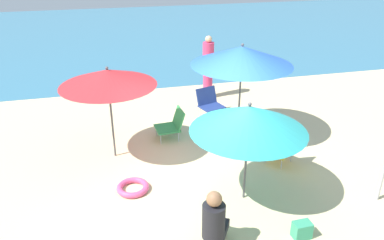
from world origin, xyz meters
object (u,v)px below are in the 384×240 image
person_a (214,220)px  beach_chair_a (209,102)px  beach_chair_b (284,150)px  swim_ring (133,188)px  beach_bag (302,230)px  umbrella_red (108,78)px  person_b (208,67)px  umbrella_teal (249,119)px  umbrella_blue (242,56)px  beach_chair_c (172,124)px

person_a → beach_chair_a: bearing=15.8°
beach_chair_b → person_a: person_a is taller
swim_ring → person_a: bearing=-58.9°
beach_bag → umbrella_red: bearing=129.4°
person_b → beach_bag: size_ratio=6.50×
umbrella_teal → swim_ring: 2.43m
person_a → person_b: 5.85m
umbrella_teal → beach_chair_b: 1.84m
umbrella_red → beach_bag: umbrella_red is taller
umbrella_teal → umbrella_red: 2.86m
umbrella_teal → beach_chair_b: size_ratio=2.61×
umbrella_red → swim_ring: 2.11m
umbrella_blue → umbrella_teal: size_ratio=1.14×
umbrella_blue → beach_chair_a: size_ratio=3.02×
umbrella_blue → person_b: 2.72m
umbrella_blue → beach_chair_c: 2.13m
beach_chair_a → person_a: 4.60m
umbrella_blue → beach_chair_b: umbrella_blue is taller
beach_chair_b → beach_bag: bearing=126.3°
beach_chair_a → person_a: (-1.22, -4.44, 0.10)m
beach_chair_a → beach_bag: bearing=-16.8°
beach_chair_b → swim_ring: bearing=58.2°
person_a → swim_ring: 1.97m
umbrella_teal → person_b: umbrella_teal is taller
umbrella_teal → beach_bag: 1.84m
umbrella_red → beach_bag: size_ratio=7.09×
person_a → person_b: size_ratio=0.55×
umbrella_blue → beach_chair_a: umbrella_blue is taller
person_a → swim_ring: (-1.00, 1.65, -0.42)m
beach_chair_a → beach_chair_b: bearing=-1.8°
umbrella_red → beach_chair_c: size_ratio=2.83×
umbrella_blue → beach_chair_a: (-0.28, 1.33, -1.53)m
beach_bag → umbrella_teal: bearing=113.1°
swim_ring → person_b: bearing=57.6°
umbrella_blue → person_a: bearing=-115.9°
umbrella_red → person_b: (2.75, 2.68, -0.81)m
person_a → swim_ring: bearing=62.4°
beach_chair_c → umbrella_red: bearing=16.5°
beach_chair_b → person_b: bearing=-28.2°
beach_chair_b → swim_ring: size_ratio=1.25×
umbrella_red → person_b: 3.93m
umbrella_red → person_a: (1.22, -2.95, -1.22)m
umbrella_blue → umbrella_teal: bearing=-107.4°
person_a → swim_ring: size_ratio=1.67×
person_b → beach_chair_b: bearing=26.5°
beach_chair_b → person_b: size_ratio=0.41×
beach_chair_c → beach_bag: (1.24, -3.59, -0.22)m
umbrella_blue → beach_bag: 3.70m
beach_chair_c → swim_ring: (-1.07, -1.79, -0.30)m
umbrella_blue → beach_bag: size_ratio=7.96×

